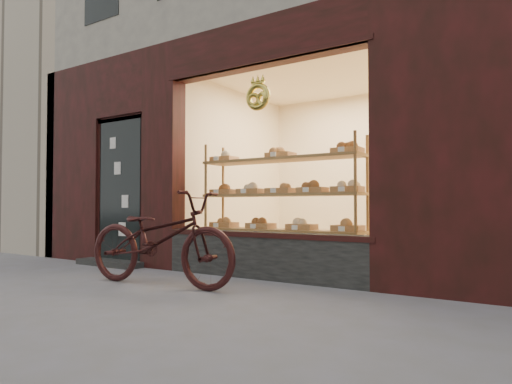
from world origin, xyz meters
The scene contains 4 objects.
ground centered at (0.00, 0.00, 0.00)m, with size 90.00×90.00×0.00m, color #5F5F5F.
neighbor_left centered at (-9.60, 5.50, 4.50)m, with size 12.00×7.00×9.00m, color #BDAD94.
display_shelf centered at (0.45, 2.55, 0.85)m, with size 2.20×0.45×1.70m.
bicycle centered at (-0.22, 1.10, 0.51)m, with size 0.67×1.93×1.02m, color black.
Camera 1 is at (3.37, -2.46, 0.86)m, focal length 32.00 mm.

